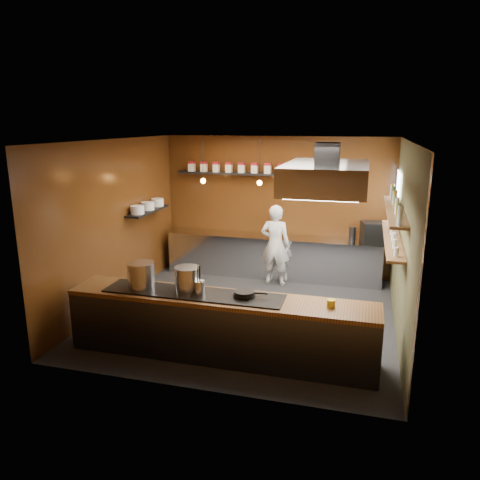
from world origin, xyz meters
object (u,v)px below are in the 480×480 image
(extractor_hood, at_px, (327,176))
(stockpot_small, at_px, (187,279))
(stockpot_large, at_px, (141,275))
(espresso_machine, at_px, (373,233))
(chef, at_px, (275,245))

(extractor_hood, height_order, stockpot_small, extractor_hood)
(stockpot_large, relative_size, espresso_machine, 0.90)
(extractor_hood, distance_m, espresso_machine, 2.97)
(stockpot_small, relative_size, chef, 0.22)
(stockpot_large, height_order, chef, chef)
(extractor_hood, relative_size, chef, 1.20)
(espresso_machine, relative_size, chef, 0.26)
(stockpot_large, relative_size, chef, 0.23)
(extractor_hood, xyz_separation_m, chef, (-1.16, 2.09, -1.67))
(stockpot_large, distance_m, espresso_machine, 4.95)
(stockpot_small, bearing_deg, stockpot_large, -173.05)
(extractor_hood, height_order, chef, extractor_hood)
(espresso_machine, bearing_deg, chef, 177.65)
(extractor_hood, bearing_deg, chef, 118.88)
(extractor_hood, relative_size, stockpot_large, 5.11)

